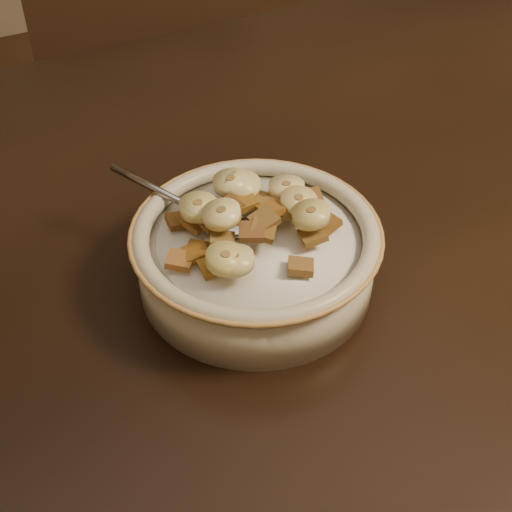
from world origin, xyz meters
name	(u,v)px	position (x,y,z in m)	size (l,w,h in m)	color
table	(411,205)	(0.00, 0.00, 0.73)	(1.40, 0.90, 0.04)	black
chair	(185,160)	(-0.03, 0.58, 0.44)	(0.39, 0.39, 0.88)	black
cereal_bowl	(256,261)	(-0.20, -0.05, 0.77)	(0.20, 0.20, 0.05)	beige
milk	(256,240)	(-0.20, -0.05, 0.80)	(0.17, 0.17, 0.00)	silver
spoon	(223,224)	(-0.22, -0.02, 0.80)	(0.04, 0.05, 0.01)	gray
cereal_square_0	(310,198)	(-0.14, -0.02, 0.80)	(0.02, 0.02, 0.01)	brown
cereal_square_1	(179,260)	(-0.27, -0.05, 0.81)	(0.02, 0.02, 0.01)	brown
cereal_square_2	(212,265)	(-0.25, -0.07, 0.81)	(0.02, 0.02, 0.01)	#92621F
cereal_square_3	(258,198)	(-0.18, -0.01, 0.81)	(0.02, 0.02, 0.01)	olive
cereal_square_4	(272,209)	(-0.19, -0.04, 0.82)	(0.02, 0.02, 0.01)	brown
cereal_square_5	(251,232)	(-0.21, -0.06, 0.82)	(0.02, 0.02, 0.01)	brown
cereal_square_6	(301,266)	(-0.19, -0.10, 0.81)	(0.02, 0.02, 0.01)	brown
cereal_square_7	(229,207)	(-0.21, -0.02, 0.82)	(0.02, 0.02, 0.01)	brown
cereal_square_8	(270,205)	(-0.18, -0.03, 0.81)	(0.02, 0.02, 0.01)	olive
cereal_square_9	(326,224)	(-0.15, -0.06, 0.81)	(0.02, 0.02, 0.01)	brown
cereal_square_10	(211,220)	(-0.23, -0.02, 0.81)	(0.02, 0.02, 0.01)	brown
cereal_square_11	(263,230)	(-0.20, -0.06, 0.82)	(0.02, 0.02, 0.01)	brown
cereal_square_12	(313,235)	(-0.17, -0.08, 0.81)	(0.02, 0.02, 0.01)	olive
cereal_square_13	(222,240)	(-0.24, -0.05, 0.81)	(0.02, 0.02, 0.01)	brown
cereal_square_14	(264,220)	(-0.20, -0.05, 0.82)	(0.02, 0.02, 0.01)	brown
cereal_square_15	(237,189)	(-0.19, 0.02, 0.80)	(0.02, 0.02, 0.01)	olive
cereal_square_16	(179,221)	(-0.25, 0.00, 0.80)	(0.02, 0.02, 0.01)	brown
cereal_square_17	(196,253)	(-0.26, -0.05, 0.81)	(0.02, 0.02, 0.01)	brown
cereal_square_18	(292,211)	(-0.17, -0.04, 0.81)	(0.02, 0.02, 0.01)	brown
cereal_square_19	(199,251)	(-0.25, -0.05, 0.81)	(0.02, 0.02, 0.01)	brown
cereal_square_20	(196,222)	(-0.24, -0.01, 0.81)	(0.02, 0.02, 0.01)	#9B602E
cereal_square_21	(245,203)	(-0.20, -0.02, 0.82)	(0.02, 0.02, 0.01)	#9A671E
cereal_square_22	(288,199)	(-0.16, -0.02, 0.80)	(0.02, 0.02, 0.01)	brown
banana_slice_0	(286,188)	(-0.16, -0.02, 0.82)	(0.03, 0.03, 0.01)	#FFE9A8
banana_slice_1	(226,259)	(-0.24, -0.08, 0.82)	(0.03, 0.03, 0.01)	#E0CD70
banana_slice_2	(222,214)	(-0.23, -0.04, 0.83)	(0.03, 0.03, 0.01)	#FFE99F
banana_slice_3	(243,186)	(-0.19, 0.00, 0.82)	(0.03, 0.03, 0.01)	#EFDA86
banana_slice_4	(231,182)	(-0.20, 0.01, 0.82)	(0.03, 0.03, 0.01)	#CABB72
banana_slice_5	(311,215)	(-0.16, -0.07, 0.83)	(0.03, 0.03, 0.01)	#DBC56C
banana_slice_6	(299,202)	(-0.16, -0.04, 0.82)	(0.03, 0.03, 0.01)	#EBD883
banana_slice_7	(204,209)	(-0.24, -0.02, 0.82)	(0.03, 0.03, 0.01)	#FBE69F
banana_slice_8	(198,207)	(-0.24, -0.02, 0.82)	(0.03, 0.03, 0.01)	#D5C66E
banana_slice_9	(234,261)	(-0.24, -0.08, 0.82)	(0.03, 0.03, 0.01)	beige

